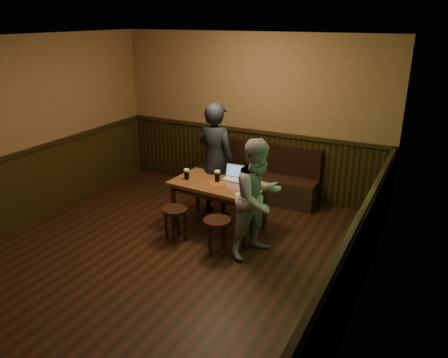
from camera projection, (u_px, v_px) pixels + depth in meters
The scene contains 12 objects.
room at pixel (158, 174), 5.42m from camera, with size 5.04×6.04×2.84m.
bench at pixel (256, 180), 7.72m from camera, with size 2.20×0.50×0.95m.
pub_table at pixel (219, 189), 6.44m from camera, with size 1.43×0.88×0.74m.
stool_left at pixel (175, 215), 6.19m from camera, with size 0.46×0.46×0.49m.
stool_right at pixel (217, 226), 5.84m from camera, with size 0.44×0.44×0.50m.
pint_left at pixel (187, 174), 6.50m from camera, with size 0.11×0.11×0.17m.
pint_mid at pixel (217, 176), 6.42m from camera, with size 0.11×0.11×0.17m.
pint_right at pixel (249, 185), 6.10m from camera, with size 0.10×0.10×0.16m.
laptop at pixel (234, 175), 6.54m from camera, with size 0.30×0.25×0.21m.
menu at pixel (243, 195), 5.95m from camera, with size 0.22×0.15×0.00m, color silver.
person_suit at pixel (216, 160), 6.83m from camera, with size 0.67×0.44×1.84m, color black.
person_grey at pixel (258, 198), 5.70m from camera, with size 0.78×0.61×1.61m, color gray.
Camera 1 is at (3.06, -3.93, 3.05)m, focal length 35.00 mm.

